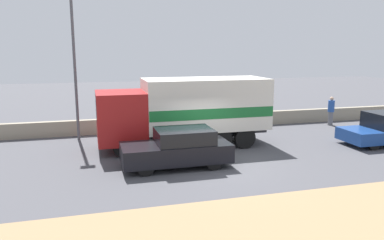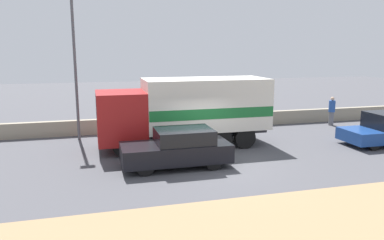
# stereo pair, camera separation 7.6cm
# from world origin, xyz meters

# --- Properties ---
(ground_plane) EXTENTS (80.00, 80.00, 0.00)m
(ground_plane) POSITION_xyz_m (0.00, 0.00, 0.00)
(ground_plane) COLOR #47474C
(dirt_shoulder_foreground) EXTENTS (60.00, 4.09, 0.04)m
(dirt_shoulder_foreground) POSITION_xyz_m (0.00, -5.48, 0.02)
(dirt_shoulder_foreground) COLOR #937551
(dirt_shoulder_foreground) RESTS_ON ground_plane
(stone_wall_backdrop) EXTENTS (60.00, 0.35, 0.81)m
(stone_wall_backdrop) POSITION_xyz_m (0.00, 6.88, 0.41)
(stone_wall_backdrop) COLOR gray
(stone_wall_backdrop) RESTS_ON ground_plane
(street_lamp) EXTENTS (0.56, 0.28, 7.69)m
(street_lamp) POSITION_xyz_m (-5.18, 5.84, 4.41)
(street_lamp) COLOR #4C4C51
(street_lamp) RESTS_ON ground_plane
(box_truck) EXTENTS (7.92, 2.56, 3.20)m
(box_truck) POSITION_xyz_m (-0.13, 3.16, 1.80)
(box_truck) COLOR maroon
(box_truck) RESTS_ON ground_plane
(car_hatchback) EXTENTS (4.22, 1.80, 1.50)m
(car_hatchback) POSITION_xyz_m (-1.30, 0.20, 0.74)
(car_hatchback) COLOR black
(car_hatchback) RESTS_ON ground_plane
(pedestrian) EXTENTS (0.38, 0.38, 1.73)m
(pedestrian) POSITION_xyz_m (9.48, 5.70, 0.90)
(pedestrian) COLOR slate
(pedestrian) RESTS_ON ground_plane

